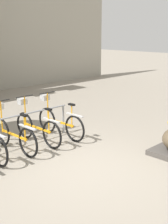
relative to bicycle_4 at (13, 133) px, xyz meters
name	(u,v)px	position (x,y,z in m)	size (l,w,h in m)	color
ground_plane	(86,168)	(0.46, -1.82, -0.41)	(60.00, 60.00, 0.00)	gray
bicycle_4	(13,133)	(0.00, 0.00, 0.00)	(0.48, 1.72, 1.09)	black
bicycle_5	(37,126)	(0.68, 0.04, 0.00)	(0.48, 1.72, 1.09)	black
bicycle_6	(59,121)	(1.36, 0.00, 0.00)	(0.48, 1.72, 1.09)	black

